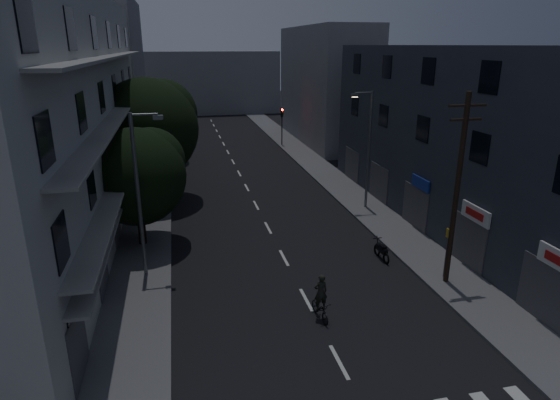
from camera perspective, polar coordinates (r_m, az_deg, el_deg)
name	(u,v)px	position (r m, az deg, el deg)	size (l,w,h in m)	color
ground	(246,186)	(38.52, -4.19, 1.74)	(160.00, 160.00, 0.00)	black
sidewalk_left	(152,191)	(38.22, -15.39, 1.09)	(3.00, 90.00, 0.15)	#565659
sidewalk_right	(333,180)	(40.21, 6.44, 2.50)	(3.00, 90.00, 0.15)	#565659
lane_markings	(236,167)	(44.50, -5.39, 4.00)	(0.15, 60.50, 0.01)	beige
building_left	(57,117)	(30.57, -25.49, 9.07)	(7.00, 36.00, 14.00)	#A9AAA4
building_right	(462,139)	(31.29, 21.29, 6.99)	(6.19, 28.00, 11.00)	#2A2E39
building_far_left	(114,72)	(60.00, -19.63, 14.51)	(6.00, 20.00, 16.00)	slate
building_far_right	(325,85)	(56.42, 5.46, 13.74)	(6.00, 20.00, 13.00)	slate
building_far_end	(205,82)	(81.93, -9.09, 13.99)	(24.00, 8.00, 10.00)	slate
tree_near	(137,173)	(26.93, -16.99, 3.19)	(5.42, 5.42, 6.68)	black
tree_mid	(148,125)	(34.60, -15.76, 8.80)	(7.15, 7.15, 8.80)	black
tree_far	(154,112)	(46.84, -15.14, 10.28)	(6.13, 6.13, 7.58)	black
traffic_signal_far_right	(282,119)	(53.26, 0.25, 9.86)	(0.28, 0.37, 4.10)	black
traffic_signal_far_left	(164,124)	(51.40, -13.96, 9.02)	(0.28, 0.37, 4.10)	black
street_lamp_left_near	(140,188)	(23.00, -16.68, 1.38)	(1.51, 0.25, 8.00)	slate
street_lamp_right	(367,144)	(32.42, 10.62, 6.67)	(1.51, 0.25, 8.00)	slate
street_lamp_left_far	(157,124)	(41.69, -14.82, 8.95)	(1.51, 0.25, 8.00)	#5B5F62
utility_pole	(457,188)	(22.66, 20.79, 1.41)	(1.80, 0.24, 9.00)	black
bus_stop_sign	(447,244)	(24.00, 19.71, -5.12)	(0.06, 0.35, 2.52)	#595B60
motorcycle	(382,251)	(25.92, 12.29, -6.13)	(0.51, 1.77, 1.13)	black
cyclist	(320,304)	(20.18, 4.94, -12.48)	(0.76, 1.68, 2.05)	black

